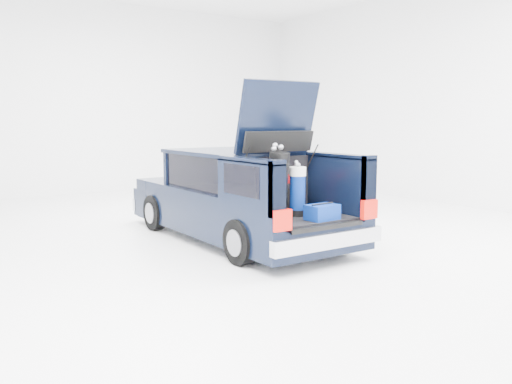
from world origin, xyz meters
TOP-DOWN VIEW (x-y plane):
  - ground at (0.00, 0.00)m, footprint 14.00×14.00m
  - car at (-0.00, 0.11)m, footprint 1.87×4.65m
  - red_suitcase at (0.22, -1.09)m, footprint 0.39×0.32m
  - black_golf_bag at (-0.28, -1.43)m, footprint 0.33×0.40m
  - blue_golf_bag at (0.03, -1.48)m, footprint 0.24×0.24m
  - blue_duffel at (0.12, -1.90)m, footprint 0.44×0.30m

SIDE VIEW (x-z plane):
  - ground at x=0.00m, z-range 0.00..0.00m
  - car at x=0.00m, z-range -0.56..1.91m
  - blue_duffel at x=0.12m, z-range 0.59..0.82m
  - red_suitcase at x=0.22m, z-range 0.58..1.15m
  - blue_golf_bag at x=0.03m, z-range 0.56..1.34m
  - black_golf_bag at x=-0.28m, z-range 0.55..1.56m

